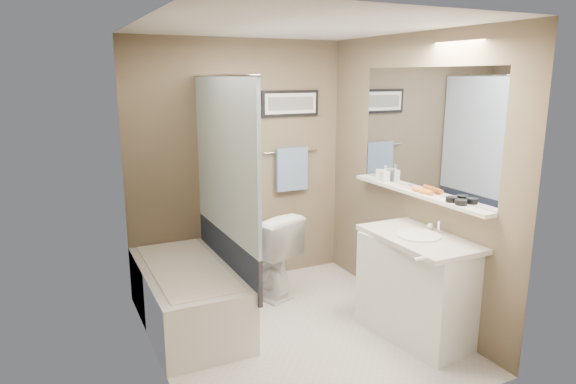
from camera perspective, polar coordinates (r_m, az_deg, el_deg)
name	(u,v)px	position (r m, az deg, el deg)	size (l,w,h in m)	color
ground	(296,333)	(4.35, 0.89, -15.35)	(2.50, 2.50, 0.00)	beige
ceiling	(297,29)	(3.85, 1.02, 17.70)	(2.20, 2.50, 0.04)	silver
wall_back	(240,165)	(5.03, -5.38, 3.02)	(2.20, 0.04, 2.40)	brown
wall_front	(396,233)	(2.92, 11.94, -4.47)	(2.20, 0.04, 2.40)	brown
wall_left	(154,205)	(3.58, -14.65, -1.38)	(0.04, 2.50, 2.40)	brown
wall_right	(409,178)	(4.51, 13.31, 1.57)	(0.04, 2.50, 2.40)	brown
tile_surround	(141,216)	(4.11, -16.06, -2.54)	(0.02, 1.55, 2.00)	#B7AC8A
curtain_rod	(222,76)	(4.14, -7.29, 12.68)	(0.02, 0.02, 1.55)	silver
curtain_upper	(225,158)	(4.19, -7.04, 3.76)	(0.03, 1.45, 1.28)	white
curtain_lower	(227,254)	(4.39, -6.75, -6.86)	(0.03, 1.45, 0.36)	#242D44
mirror	(425,130)	(4.34, 14.95, 6.67)	(0.02, 1.60, 1.00)	silver
shelf	(416,193)	(4.39, 14.01, -0.11)	(0.12, 1.60, 0.03)	silver
towel_bar	(291,151)	(5.22, 0.33, 4.54)	(0.02, 0.02, 0.60)	silver
towel	(292,169)	(5.23, 0.43, 2.56)	(0.34, 0.05, 0.44)	#99BBDF
art_frame	(290,103)	(5.19, 0.26, 9.81)	(0.62, 0.03, 0.26)	black
art_mat	(291,104)	(5.17, 0.33, 9.81)	(0.56, 0.00, 0.20)	white
art_image	(291,104)	(5.17, 0.34, 9.80)	(0.50, 0.00, 0.13)	#595959
door	(469,253)	(3.32, 19.49, -6.42)	(0.80, 0.02, 2.00)	silver
door_handle	(421,259)	(3.14, 14.53, -7.18)	(0.02, 0.02, 0.10)	silver
bathtub	(187,296)	(4.47, -11.18, -11.22)	(0.70, 1.50, 0.50)	silver
tub_rim	(186,267)	(4.38, -11.32, -8.23)	(0.56, 1.36, 0.02)	white
toilet	(259,253)	(4.92, -3.23, -6.78)	(0.45, 0.79, 0.81)	white
vanity	(417,289)	(4.27, 14.18, -10.39)	(0.50, 0.90, 0.80)	silver
countertop	(419,239)	(4.11, 14.40, -5.03)	(0.54, 0.96, 0.04)	beige
sink_basin	(419,235)	(4.10, 14.31, -4.68)	(0.34, 0.34, 0.01)	white
faucet_spout	(439,227)	(4.22, 16.43, -3.73)	(0.02, 0.02, 0.10)	white
faucet_knob	(430,226)	(4.29, 15.52, -3.66)	(0.05, 0.05, 0.05)	white
candle_bowl_near	(461,202)	(4.01, 18.66, -1.09)	(0.09, 0.09, 0.04)	black
candle_bowl_far	(452,199)	(4.08, 17.71, -0.80)	(0.09, 0.09, 0.04)	black
hair_brush_front	(422,191)	(4.32, 14.71, 0.16)	(0.04, 0.04, 0.22)	orange
pink_comb	(404,187)	(4.50, 12.81, 0.51)	(0.03, 0.16, 0.01)	pink
glass_jar	(380,175)	(4.77, 10.17, 1.88)	(0.08, 0.08, 0.10)	silver
soap_bottle	(385,174)	(4.70, 10.73, 2.01)	(0.07, 0.07, 0.15)	#999999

